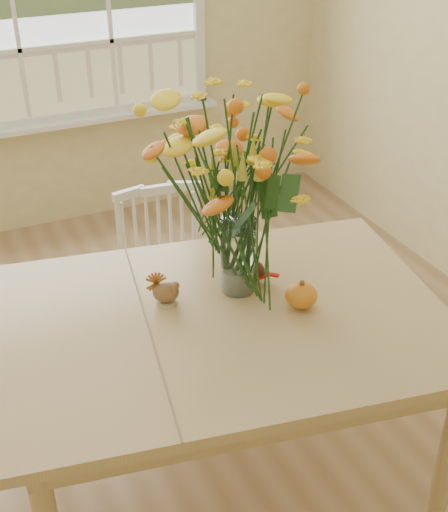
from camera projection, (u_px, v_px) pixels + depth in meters
name	position (u px, v px, depth m)	size (l,w,h in m)	color
floor	(163.00, 456.00, 2.82)	(4.00, 4.50, 0.01)	#967148
wall_back	(13.00, 13.00, 3.88)	(4.00, 0.02, 2.70)	#D3BF87
dining_table	(226.00, 336.00, 2.36)	(1.65, 1.30, 0.80)	tan
windsor_chair	(166.00, 272.00, 3.13)	(0.44, 0.42, 0.86)	white
flower_vase	(239.00, 183.00, 2.24)	(0.58, 0.58, 0.69)	white
pumpkin	(301.00, 296.00, 2.33)	(0.11, 0.11, 0.09)	#C56D17
turkey_figurine	(166.00, 292.00, 2.35)	(0.11, 0.09, 0.11)	#CCB78C
dark_gourd	(253.00, 272.00, 2.47)	(0.13, 0.10, 0.08)	#38160F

